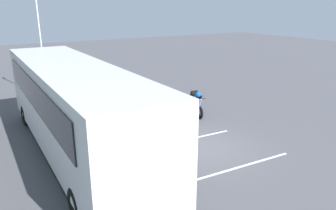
{
  "coord_description": "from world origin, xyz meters",
  "views": [
    {
      "loc": [
        -8.96,
        6.67,
        5.19
      ],
      "look_at": [
        2.28,
        -0.03,
        1.1
      ],
      "focal_mm": 34.3,
      "sensor_mm": 36.0,
      "label": 1
    }
  ],
  "objects": [
    {
      "name": "bay_line_a",
      "position": [
        -1.91,
        -0.09,
        0.0
      ],
      "size": [
        0.31,
        4.82,
        0.01
      ],
      "color": "white",
      "rests_on": "ground_plane"
    },
    {
      "name": "spectator_far_right",
      "position": [
        4.39,
        1.25,
        1.06
      ],
      "size": [
        0.58,
        0.34,
        1.78
      ],
      "color": "black",
      "rests_on": "ground_plane"
    },
    {
      "name": "parked_motorcycle_silver",
      "position": [
        -0.67,
        2.19,
        0.48
      ],
      "size": [
        2.02,
        0.74,
        0.99
      ],
      "color": "black",
      "rests_on": "ground_plane"
    },
    {
      "name": "flagpole",
      "position": [
        9.9,
        3.56,
        3.26
      ],
      "size": [
        0.78,
        0.36,
        6.61
      ],
      "color": "silver",
      "rests_on": "ground_plane"
    },
    {
      "name": "bay_line_c",
      "position": [
        3.67,
        -0.09,
        0.0
      ],
      "size": [
        0.27,
        3.98,
        0.01
      ],
      "color": "white",
      "rests_on": "ground_plane"
    },
    {
      "name": "spectator_far_left",
      "position": [
        0.1,
        1.31,
        1.08
      ],
      "size": [
        0.58,
        0.38,
        1.81
      ],
      "color": "black",
      "rests_on": "ground_plane"
    },
    {
      "name": "ground_plane",
      "position": [
        0.0,
        0.0,
        0.0
      ],
      "size": [
        80.0,
        80.0,
        0.0
      ],
      "primitive_type": "plane",
      "color": "#4C4C51"
    },
    {
      "name": "spectator_right",
      "position": [
        3.44,
        1.34,
        1.05
      ],
      "size": [
        0.57,
        0.38,
        1.76
      ],
      "color": "black",
      "rests_on": "ground_plane"
    },
    {
      "name": "stunt_motorcycle",
      "position": [
        3.33,
        -2.2,
        0.61
      ],
      "size": [
        2.02,
        0.76,
        1.23
      ],
      "color": "black",
      "rests_on": "ground_plane"
    },
    {
      "name": "spectator_left",
      "position": [
        1.17,
        1.53,
        1.02
      ],
      "size": [
        0.58,
        0.36,
        1.71
      ],
      "color": "black",
      "rests_on": "ground_plane"
    },
    {
      "name": "tour_bus",
      "position": [
        1.95,
        4.02,
        1.65
      ],
      "size": [
        11.17,
        2.71,
        3.25
      ],
      "color": "silver",
      "rests_on": "ground_plane"
    },
    {
      "name": "bay_line_b",
      "position": [
        0.88,
        -0.09,
        0.0
      ],
      "size": [
        0.28,
        4.04,
        0.01
      ],
      "color": "white",
      "rests_on": "ground_plane"
    },
    {
      "name": "spectator_centre",
      "position": [
        2.31,
        1.54,
        1.01
      ],
      "size": [
        0.57,
        0.38,
        1.7
      ],
      "color": "black",
      "rests_on": "ground_plane"
    }
  ]
}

